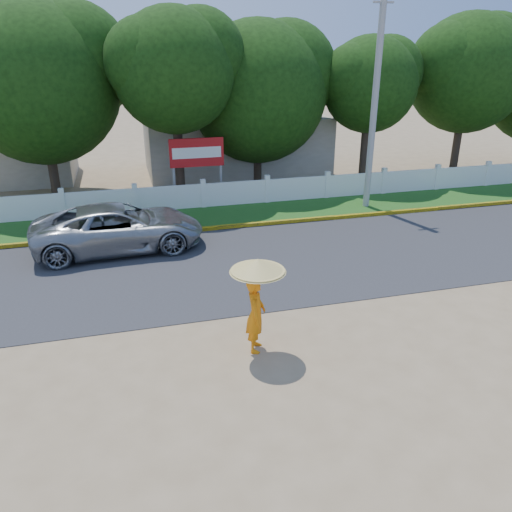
{
  "coord_description": "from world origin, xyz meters",
  "views": [
    {
      "loc": [
        -3.36,
        -10.53,
        6.71
      ],
      "look_at": [
        0.0,
        2.0,
        1.3
      ],
      "focal_mm": 35.0,
      "sensor_mm": 36.0,
      "label": 1
    }
  ],
  "objects_px": {
    "utility_pole": "(375,102)",
    "monk_with_parasol": "(257,292)",
    "vehicle": "(119,228)",
    "billboard": "(197,156)"
  },
  "relations": [
    {
      "from": "utility_pole",
      "to": "vehicle",
      "type": "bearing_deg",
      "value": -166.89
    },
    {
      "from": "utility_pole",
      "to": "monk_with_parasol",
      "type": "bearing_deg",
      "value": -128.14
    },
    {
      "from": "utility_pole",
      "to": "vehicle",
      "type": "height_order",
      "value": "utility_pole"
    },
    {
      "from": "utility_pole",
      "to": "billboard",
      "type": "height_order",
      "value": "utility_pole"
    },
    {
      "from": "vehicle",
      "to": "monk_with_parasol",
      "type": "relative_size",
      "value": 2.51
    },
    {
      "from": "monk_with_parasol",
      "to": "vehicle",
      "type": "bearing_deg",
      "value": 112.09
    },
    {
      "from": "vehicle",
      "to": "billboard",
      "type": "distance_m",
      "value": 6.66
    },
    {
      "from": "utility_pole",
      "to": "vehicle",
      "type": "xyz_separation_m",
      "value": [
        -10.96,
        -2.55,
        -3.78
      ]
    },
    {
      "from": "utility_pole",
      "to": "billboard",
      "type": "xyz_separation_m",
      "value": [
        -7.28,
        2.84,
        -2.46
      ]
    },
    {
      "from": "utility_pole",
      "to": "monk_with_parasol",
      "type": "xyz_separation_m",
      "value": [
        -7.91,
        -10.07,
        -3.06
      ]
    }
  ]
}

